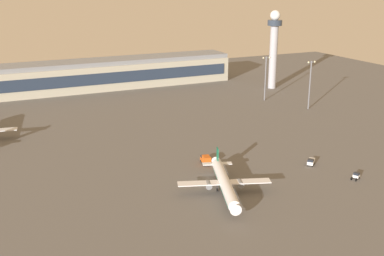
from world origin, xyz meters
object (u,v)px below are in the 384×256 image
at_px(airplane_near_gate, 225,183).
at_px(apron_light_west, 266,75).
at_px(cargo_loader, 311,161).
at_px(pushback_tug, 356,176).
at_px(catering_truck, 206,159).
at_px(control_tower, 274,44).
at_px(apron_light_east, 310,82).

height_order(airplane_near_gate, apron_light_west, apron_light_west).
xyz_separation_m(cargo_loader, apron_light_west, (35.63, 83.18, 11.93)).
distance_m(airplane_near_gate, pushback_tug, 43.27).
bearing_deg(catering_truck, control_tower, 56.54).
xyz_separation_m(pushback_tug, apron_light_west, (30.46, 98.84, 12.04)).
distance_m(airplane_near_gate, apron_light_east, 106.79).
distance_m(apron_light_west, apron_light_east, 25.50).
distance_m(catering_truck, cargo_loader, 35.41).
distance_m(cargo_loader, apron_light_west, 91.27).
relative_size(catering_truck, apron_light_east, 0.26).
bearing_deg(apron_light_west, control_tower, 49.28).
xyz_separation_m(airplane_near_gate, pushback_tug, (42.46, -7.99, -2.34)).
relative_size(control_tower, catering_truck, 7.29).
xyz_separation_m(control_tower, cargo_loader, (-55.62, -106.39, -23.83)).
relative_size(cargo_loader, apron_light_west, 0.19).
distance_m(control_tower, apron_light_east, 49.42).
height_order(airplane_near_gate, pushback_tug, airplane_near_gate).
xyz_separation_m(pushback_tug, catering_truck, (-36.93, 31.32, 0.51)).
xyz_separation_m(airplane_near_gate, apron_light_west, (72.93, 90.85, 9.70)).
height_order(cargo_loader, apron_light_east, apron_light_east).
xyz_separation_m(airplane_near_gate, apron_light_east, (82.40, 67.18, 10.05)).
bearing_deg(pushback_tug, cargo_loader, 173.75).
distance_m(pushback_tug, apron_light_west, 104.13).
bearing_deg(control_tower, cargo_loader, -117.60).
distance_m(pushback_tug, catering_truck, 48.42).
relative_size(airplane_near_gate, apron_light_west, 1.51).
height_order(control_tower, cargo_loader, control_tower).
bearing_deg(catering_truck, airplane_near_gate, -92.88).
bearing_deg(catering_truck, pushback_tug, -29.84).
xyz_separation_m(airplane_near_gate, cargo_loader, (37.29, 7.68, -2.23)).
height_order(control_tower, catering_truck, control_tower).
bearing_deg(cargo_loader, catering_truck, 22.47).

